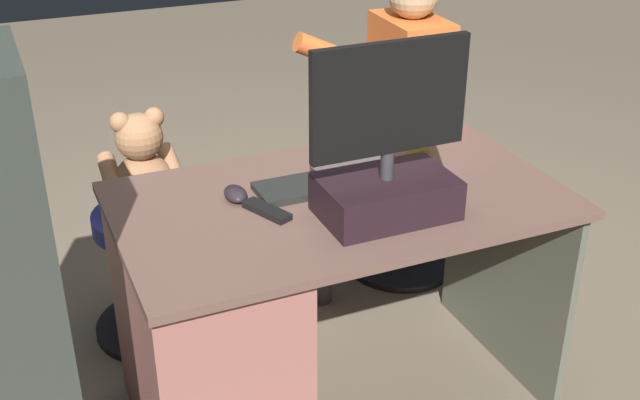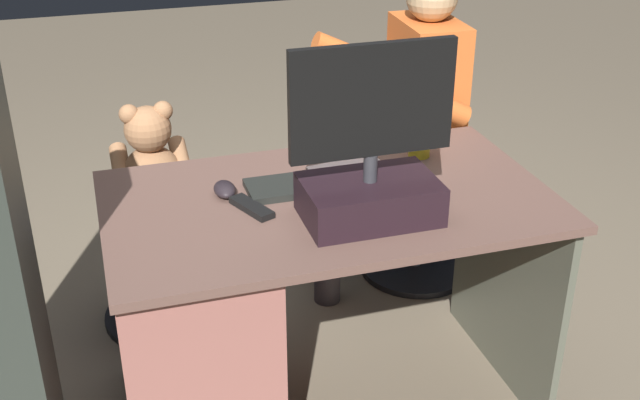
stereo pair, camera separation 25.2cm
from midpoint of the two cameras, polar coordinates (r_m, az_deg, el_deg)
ground_plane at (r=2.85m, az=1.05°, el=-9.95°), size 10.00×10.00×0.00m
desk at (r=2.29m, az=-3.84°, el=-8.41°), size 1.23×0.72×0.72m
monitor at (r=2.05m, az=7.12°, el=1.91°), size 0.42×0.22×0.47m
keyboard at (r=2.26m, az=3.33°, el=1.19°), size 0.42×0.14×0.02m
computer_mouse at (r=2.20m, az=-3.57°, el=0.69°), size 0.06×0.10×0.04m
cup at (r=2.46m, az=10.05°, el=4.13°), size 0.07×0.07×0.10m
tv_remote at (r=2.12m, az=-1.53°, el=-0.62°), size 0.10×0.16×0.02m
notebook_binder at (r=2.25m, az=6.29°, el=1.06°), size 0.26×0.33×0.02m
office_chair_teddy at (r=2.84m, az=-8.83°, el=-3.72°), size 0.44×0.44×0.47m
teddy_bear at (r=2.69m, az=-9.39°, el=2.83°), size 0.26×0.26×0.36m
visitor_chair at (r=3.14m, az=9.33°, el=-0.78°), size 0.44×0.44×0.47m
person at (r=2.92m, az=8.32°, el=6.41°), size 0.57×0.49×1.20m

